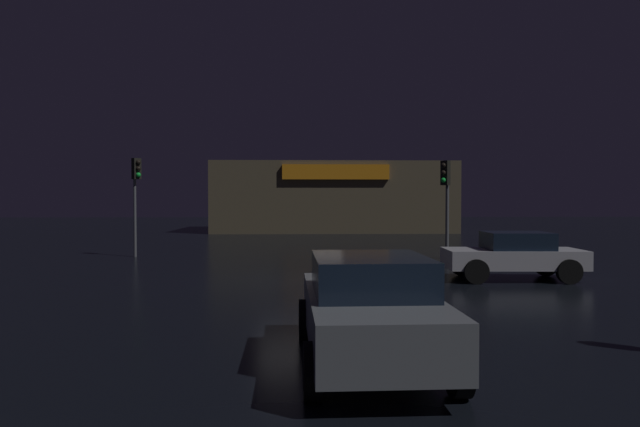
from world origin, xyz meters
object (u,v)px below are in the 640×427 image
at_px(car_near, 369,308).
at_px(traffic_signal_opposite, 446,189).
at_px(store_building, 332,197).
at_px(traffic_signal_main, 136,183).
at_px(car_far, 514,255).

bearing_deg(car_near, traffic_signal_opposite, 71.37).
bearing_deg(store_building, traffic_signal_opposite, -80.54).
height_order(store_building, car_near, store_building).
xyz_separation_m(store_building, car_near, (-1.41, -35.46, -1.75)).
relative_size(store_building, traffic_signal_main, 4.27).
height_order(traffic_signal_main, car_far, traffic_signal_main).
bearing_deg(car_far, store_building, 98.47).
relative_size(store_building, car_far, 4.32).
height_order(traffic_signal_main, traffic_signal_opposite, traffic_signal_main).
height_order(traffic_signal_opposite, car_near, traffic_signal_opposite).
xyz_separation_m(traffic_signal_main, car_far, (13.34, -7.12, -2.37)).
bearing_deg(traffic_signal_opposite, car_far, -85.04).
height_order(store_building, car_far, store_building).
distance_m(store_building, car_far, 27.28).
bearing_deg(store_building, car_near, -92.28).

